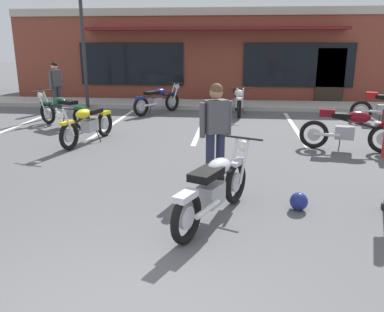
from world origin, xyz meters
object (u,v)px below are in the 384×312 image
(motorcycle_foreground_classic, at_px, (215,187))
(motorcycle_cream_vintage, at_px, (238,100))
(person_in_shorts_foreground, at_px, (216,127))
(parking_lot_lamp_post, at_px, (80,12))
(motorcycle_red_sportbike, at_px, (355,128))
(motorcycle_blue_standard, at_px, (158,100))
(motorcycle_black_cruiser, at_px, (87,124))
(person_in_black_shirt, at_px, (56,83))
(helmet_on_pavement, at_px, (299,201))
(motorcycle_green_cafe_racer, at_px, (63,111))

(motorcycle_foreground_classic, height_order, motorcycle_cream_vintage, same)
(person_in_shorts_foreground, xyz_separation_m, parking_lot_lamp_post, (-4.96, 7.11, 2.34))
(motorcycle_red_sportbike, relative_size, motorcycle_blue_standard, 1.15)
(motorcycle_black_cruiser, height_order, parking_lot_lamp_post, parking_lot_lamp_post)
(motorcycle_foreground_classic, distance_m, person_in_black_shirt, 10.38)
(person_in_black_shirt, bearing_deg, parking_lot_lamp_post, 15.87)
(motorcycle_foreground_classic, distance_m, parking_lot_lamp_post, 10.47)
(person_in_black_shirt, bearing_deg, person_in_shorts_foreground, -49.16)
(person_in_black_shirt, relative_size, helmet_on_pavement, 6.44)
(parking_lot_lamp_post, bearing_deg, motorcycle_black_cruiser, -69.19)
(motorcycle_foreground_classic, height_order, motorcycle_blue_standard, same)
(motorcycle_cream_vintage, height_order, person_in_shorts_foreground, person_in_shorts_foreground)
(motorcycle_black_cruiser, xyz_separation_m, person_in_shorts_foreground, (3.16, -2.37, 0.49))
(motorcycle_cream_vintage, xyz_separation_m, parking_lot_lamp_post, (-5.35, 0.37, 2.83))
(motorcycle_black_cruiser, relative_size, parking_lot_lamp_post, 0.41)
(motorcycle_blue_standard, relative_size, motorcycle_green_cafe_racer, 0.95)
(helmet_on_pavement, bearing_deg, motorcycle_black_cruiser, 141.38)
(motorcycle_blue_standard, height_order, person_in_shorts_foreground, person_in_shorts_foreground)
(motorcycle_blue_standard, height_order, parking_lot_lamp_post, parking_lot_lamp_post)
(motorcycle_black_cruiser, distance_m, motorcycle_blue_standard, 4.31)
(motorcycle_red_sportbike, distance_m, motorcycle_green_cafe_racer, 7.65)
(motorcycle_red_sportbike, xyz_separation_m, motorcycle_green_cafe_racer, (-7.43, 1.85, -0.07))
(motorcycle_red_sportbike, distance_m, person_in_black_shirt, 9.94)
(motorcycle_blue_standard, relative_size, person_in_black_shirt, 1.09)
(motorcycle_red_sportbike, relative_size, motorcycle_green_cafe_racer, 1.09)
(motorcycle_black_cruiser, distance_m, parking_lot_lamp_post, 5.81)
(motorcycle_green_cafe_racer, distance_m, motorcycle_cream_vintage, 5.55)
(motorcycle_black_cruiser, xyz_separation_m, motorcycle_cream_vintage, (3.55, 4.37, 0.00))
(motorcycle_red_sportbike, height_order, motorcycle_blue_standard, same)
(person_in_shorts_foreground, bearing_deg, motorcycle_red_sportbike, 37.94)
(motorcycle_foreground_classic, bearing_deg, motorcycle_blue_standard, 106.05)
(person_in_shorts_foreground, relative_size, helmet_on_pavement, 6.44)
(motorcycle_blue_standard, height_order, motorcycle_cream_vintage, same)
(motorcycle_cream_vintage, xyz_separation_m, person_in_black_shirt, (-6.30, 0.10, 0.49))
(motorcycle_foreground_classic, bearing_deg, person_in_black_shirt, 125.30)
(parking_lot_lamp_post, bearing_deg, motorcycle_green_cafe_racer, -81.46)
(person_in_black_shirt, distance_m, parking_lot_lamp_post, 2.54)
(motorcycle_blue_standard, bearing_deg, helmet_on_pavement, -65.43)
(motorcycle_blue_standard, bearing_deg, motorcycle_foreground_classic, -73.95)
(motorcycle_black_cruiser, bearing_deg, motorcycle_green_cafe_racer, 127.60)
(motorcycle_blue_standard, xyz_separation_m, helmet_on_pavement, (3.54, -7.75, -0.33))
(motorcycle_cream_vintage, distance_m, parking_lot_lamp_post, 6.06)
(motorcycle_cream_vintage, bearing_deg, person_in_shorts_foreground, -93.29)
(motorcycle_black_cruiser, bearing_deg, helmet_on_pavement, -38.62)
(parking_lot_lamp_post, bearing_deg, motorcycle_foreground_classic, -60.00)
(motorcycle_red_sportbike, relative_size, person_in_shorts_foreground, 1.25)
(motorcycle_green_cafe_racer, bearing_deg, motorcycle_foreground_classic, -51.37)
(motorcycle_blue_standard, bearing_deg, parking_lot_lamp_post, 169.00)
(person_in_shorts_foreground, distance_m, helmet_on_pavement, 1.91)
(motorcycle_foreground_classic, height_order, parking_lot_lamp_post, parking_lot_lamp_post)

